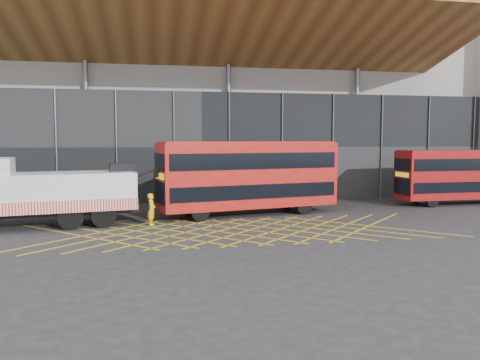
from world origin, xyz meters
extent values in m
plane|color=#262628|center=(0.00, 0.00, 0.00)|extent=(120.00, 120.00, 0.00)
cube|color=gold|center=(-4.80, 0.00, 0.01)|extent=(7.16, 7.16, 0.01)
cube|color=gold|center=(-4.80, 0.00, 0.01)|extent=(7.16, 7.16, 0.01)
cube|color=gold|center=(-3.20, 0.00, 0.01)|extent=(7.16, 7.16, 0.01)
cube|color=gold|center=(-3.20, 0.00, 0.01)|extent=(7.16, 7.16, 0.01)
cube|color=gold|center=(-1.60, 0.00, 0.01)|extent=(7.16, 7.16, 0.01)
cube|color=gold|center=(-1.60, 0.00, 0.01)|extent=(7.16, 7.16, 0.01)
cube|color=gold|center=(0.00, 0.00, 0.01)|extent=(7.16, 7.16, 0.01)
cube|color=gold|center=(0.00, 0.00, 0.01)|extent=(7.16, 7.16, 0.01)
cube|color=gold|center=(1.60, 0.00, 0.01)|extent=(7.16, 7.16, 0.01)
cube|color=gold|center=(1.60, 0.00, 0.01)|extent=(7.16, 7.16, 0.01)
cube|color=gold|center=(3.20, 0.00, 0.01)|extent=(7.16, 7.16, 0.01)
cube|color=gold|center=(3.20, 0.00, 0.01)|extent=(7.16, 7.16, 0.01)
cube|color=gold|center=(4.80, 0.00, 0.01)|extent=(7.16, 7.16, 0.01)
cube|color=gold|center=(4.80, 0.00, 0.01)|extent=(7.16, 7.16, 0.01)
cube|color=gold|center=(6.40, 0.00, 0.01)|extent=(7.16, 7.16, 0.01)
cube|color=gold|center=(6.40, 0.00, 0.01)|extent=(7.16, 7.16, 0.01)
cube|color=gold|center=(8.00, 0.00, 0.01)|extent=(7.16, 7.16, 0.01)
cube|color=gold|center=(8.00, 0.00, 0.01)|extent=(7.16, 7.16, 0.01)
cube|color=gold|center=(9.60, 0.00, 0.01)|extent=(7.16, 7.16, 0.01)
cube|color=gold|center=(9.60, 0.00, 0.01)|extent=(7.16, 7.16, 0.01)
cube|color=gray|center=(2.00, 19.00, 9.00)|extent=(55.00, 14.00, 18.00)
cube|color=black|center=(2.00, 11.70, 4.00)|extent=(55.00, 0.80, 8.00)
cube|color=brown|center=(0.00, 8.00, 11.50)|extent=(40.00, 11.93, 4.07)
cylinder|color=#595B60|center=(-6.00, 11.50, 5.00)|extent=(0.36, 0.36, 10.00)
cylinder|color=#595B60|center=(4.00, 11.50, 5.00)|extent=(0.36, 0.36, 10.00)
cylinder|color=#595B60|center=(14.00, 11.50, 5.00)|extent=(0.36, 0.36, 10.00)
cube|color=black|center=(-7.63, 2.67, 0.80)|extent=(10.91, 3.06, 0.40)
cube|color=white|center=(-6.05, 2.95, 1.89)|extent=(7.49, 4.08, 1.83)
cube|color=red|center=(-5.79, 1.51, 1.20)|extent=(7.00, 1.33, 0.63)
cube|color=white|center=(-8.98, 2.42, 3.21)|extent=(1.62, 2.91, 0.80)
cube|color=black|center=(-3.12, 3.48, 2.98)|extent=(1.45, 0.81, 0.57)
cube|color=black|center=(-2.00, 3.68, 2.40)|extent=(2.53, 0.84, 1.24)
cylinder|color=black|center=(-4.03, 2.09, 0.63)|extent=(1.31, 0.62, 1.26)
cylinder|color=black|center=(-4.46, 4.46, 0.63)|extent=(1.31, 0.62, 1.26)
cube|color=#AD140F|center=(4.17, 4.80, 2.42)|extent=(11.12, 4.75, 3.82)
cube|color=black|center=(4.17, 4.80, 1.53)|extent=(10.71, 4.71, 0.84)
cube|color=black|center=(4.17, 4.80, 3.30)|extent=(10.71, 4.71, 0.94)
cube|color=black|center=(-1.15, 3.65, 1.58)|extent=(0.53, 2.17, 1.28)
cube|color=black|center=(-1.15, 3.65, 3.30)|extent=(0.53, 2.17, 0.94)
cube|color=yellow|center=(-1.16, 3.65, 2.51)|extent=(0.43, 1.73, 0.34)
cube|color=#AD140F|center=(4.17, 4.80, 4.36)|extent=(10.87, 4.50, 0.12)
cylinder|color=black|center=(1.03, 2.99, 0.51)|extent=(1.06, 0.51, 1.02)
cylinder|color=black|center=(0.56, 5.15, 0.51)|extent=(1.06, 0.51, 1.02)
cylinder|color=black|center=(7.48, 4.38, 0.51)|extent=(1.06, 0.51, 1.02)
cylinder|color=black|center=(7.01, 6.55, 0.51)|extent=(1.06, 0.51, 1.02)
cube|color=maroon|center=(19.85, 6.76, 2.09)|extent=(9.44, 2.55, 3.30)
cube|color=black|center=(19.85, 6.76, 1.32)|extent=(9.07, 2.59, 0.72)
cube|color=black|center=(19.85, 6.76, 2.85)|extent=(9.07, 2.59, 0.81)
cube|color=black|center=(15.16, 6.57, 1.36)|extent=(0.14, 1.91, 1.11)
cube|color=black|center=(15.16, 6.57, 2.85)|extent=(0.14, 1.91, 0.81)
cube|color=yellow|center=(15.15, 6.57, 2.17)|extent=(0.12, 1.52, 0.30)
cube|color=maroon|center=(19.85, 6.76, 3.77)|extent=(9.25, 2.36, 0.10)
cylinder|color=black|center=(16.92, 5.71, 0.44)|extent=(0.89, 0.29, 0.89)
cylinder|color=black|center=(16.84, 7.58, 0.44)|extent=(0.89, 0.29, 0.89)
imported|color=yellow|center=(-1.60, 2.23, 0.85)|extent=(0.51, 0.68, 1.70)
camera|label=1|loc=(-1.46, -22.59, 4.45)|focal=35.00mm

